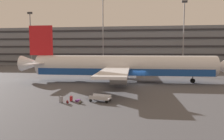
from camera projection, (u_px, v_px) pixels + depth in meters
ground_plane at (139, 84)px, 40.08m from camera, size 600.00×600.00×0.00m
terminal_structure at (140, 47)px, 89.40m from camera, size 153.93×19.04×15.15m
airliner at (122, 67)px, 41.98m from camera, size 41.42×33.38×11.24m
light_mast_far_left at (31, 35)px, 78.69m from camera, size 1.80×0.50×20.11m
light_mast_left at (103, 28)px, 74.86m from camera, size 1.80×0.50×24.37m
light_mast_center_left at (184, 30)px, 71.30m from camera, size 1.80×0.50×22.60m
suitcase_navy at (71, 99)px, 26.43m from camera, size 0.26×0.43×0.77m
suitcase_black at (61, 99)px, 25.75m from camera, size 0.52×0.47×0.94m
suitcase_orange at (78, 101)px, 26.36m from camera, size 0.63×0.73×0.24m
backpack_scuffed at (67, 102)px, 25.30m from camera, size 0.40×0.42×0.47m
backpack_large at (80, 102)px, 25.31m from camera, size 0.45×0.44×0.45m
baggage_cart at (100, 98)px, 26.30m from camera, size 3.37×1.80×0.82m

